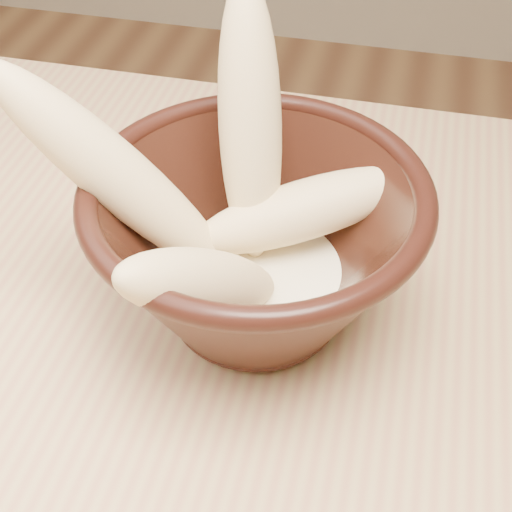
{
  "coord_description": "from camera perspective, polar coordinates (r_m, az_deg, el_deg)",
  "views": [
    {
      "loc": [
        0.03,
        -0.26,
        1.15
      ],
      "look_at": [
        -0.05,
        0.08,
        0.81
      ],
      "focal_mm": 50.0,
      "sensor_mm": 36.0,
      "label": 1
    }
  ],
  "objects": [
    {
      "name": "table",
      "position": [
        0.54,
        2.97,
        -17.79
      ],
      "size": [
        1.2,
        0.8,
        0.75
      ],
      "color": "tan",
      "rests_on": "ground"
    },
    {
      "name": "banana_front",
      "position": [
        0.43,
        -4.27,
        -2.17
      ],
      "size": [
        0.11,
        0.14,
        0.12
      ],
      "primitive_type": "ellipsoid",
      "rotation": [
        0.9,
        0.0,
        -0.56
      ],
      "color": "#EDCF8C",
      "rests_on": "bowl"
    },
    {
      "name": "banana_upright",
      "position": [
        0.47,
        -0.46,
        10.39
      ],
      "size": [
        0.07,
        0.11,
        0.19
      ],
      "primitive_type": "ellipsoid",
      "rotation": [
        0.34,
        0.0,
        3.48
      ],
      "color": "#EDCF8C",
      "rests_on": "bowl"
    },
    {
      "name": "bowl",
      "position": [
        0.48,
        -0.0,
        0.91
      ],
      "size": [
        0.23,
        0.23,
        0.12
      ],
      "rotation": [
        0.0,
        0.0,
        0.41
      ],
      "color": "black",
      "rests_on": "table"
    },
    {
      "name": "banana_left",
      "position": [
        0.46,
        -11.04,
        6.29
      ],
      "size": [
        0.17,
        0.06,
        0.18
      ],
      "primitive_type": "ellipsoid",
      "rotation": [
        0.73,
        0.0,
        -1.44
      ],
      "color": "#EDCF8C",
      "rests_on": "bowl"
    },
    {
      "name": "banana_across",
      "position": [
        0.49,
        3.82,
        3.69
      ],
      "size": [
        0.17,
        0.11,
        0.07
      ],
      "primitive_type": "ellipsoid",
      "rotation": [
        1.4,
        0.0,
        2.05
      ],
      "color": "#EDCF8C",
      "rests_on": "bowl"
    },
    {
      "name": "milk_puddle",
      "position": [
        0.5,
        0.0,
        -1.65
      ],
      "size": [
        0.13,
        0.13,
        0.02
      ],
      "primitive_type": "cylinder",
      "color": "#F5EBC5",
      "rests_on": "bowl"
    }
  ]
}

